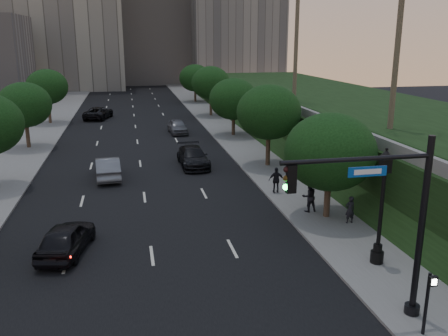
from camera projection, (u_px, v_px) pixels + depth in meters
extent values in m
plane|color=black|center=(159.00, 312.00, 18.25)|extent=(160.00, 160.00, 0.00)
cube|color=black|center=(138.00, 146.00, 46.62)|extent=(16.00, 140.00, 0.02)
cube|color=slate|center=(239.00, 141.00, 48.57)|extent=(4.50, 140.00, 0.15)
cube|color=slate|center=(28.00, 150.00, 44.63)|extent=(4.50, 140.00, 0.15)
cube|color=black|center=(356.00, 122.00, 48.44)|extent=(18.00, 90.00, 4.00)
cube|color=slate|center=(277.00, 101.00, 46.18)|extent=(0.35, 90.00, 0.70)
cube|color=gray|center=(58.00, 10.00, 98.34)|extent=(26.00, 20.00, 32.00)
cube|color=#9D9790|center=(153.00, 27.00, 112.44)|extent=(22.00, 18.00, 26.00)
cube|color=gray|center=(232.00, 4.00, 108.91)|extent=(20.00, 22.00, 36.00)
cylinder|color=#38281C|center=(327.00, 195.00, 27.42)|extent=(0.36, 0.36, 2.86)
ellipsoid|color=black|center=(330.00, 152.00, 26.74)|extent=(5.20, 5.20, 4.42)
cylinder|color=#38281C|center=(268.00, 148.00, 38.72)|extent=(0.36, 0.36, 3.21)
ellipsoid|color=black|center=(269.00, 112.00, 37.96)|extent=(5.20, 5.20, 4.42)
cylinder|color=#38281C|center=(233.00, 123.00, 51.06)|extent=(0.36, 0.36, 2.86)
ellipsoid|color=black|center=(233.00, 99.00, 50.38)|extent=(5.20, 5.20, 4.42)
cylinder|color=#38281C|center=(211.00, 105.00, 64.25)|extent=(0.36, 0.36, 3.21)
ellipsoid|color=black|center=(211.00, 83.00, 63.49)|extent=(5.20, 5.20, 4.42)
cylinder|color=#38281C|center=(195.00, 94.00, 78.48)|extent=(0.36, 0.36, 2.86)
ellipsoid|color=black|center=(195.00, 78.00, 77.80)|extent=(5.20, 5.20, 4.42)
cylinder|color=#38281C|center=(27.00, 133.00, 45.19)|extent=(0.36, 0.36, 2.99)
ellipsoid|color=black|center=(24.00, 105.00, 44.47)|extent=(5.00, 5.00, 4.25)
cylinder|color=#38281C|center=(49.00, 111.00, 58.39)|extent=(0.36, 0.36, 3.26)
ellipsoid|color=black|center=(47.00, 87.00, 57.61)|extent=(5.00, 5.00, 4.25)
cylinder|color=#4C4233|center=(398.00, 42.00, 32.23)|extent=(0.40, 0.40, 12.00)
cylinder|color=#4C4233|center=(297.00, 28.00, 46.74)|extent=(0.40, 0.40, 14.50)
cylinder|color=black|center=(421.00, 231.00, 17.05)|extent=(0.24, 0.24, 7.00)
cylinder|color=black|center=(412.00, 311.00, 17.90)|extent=(0.56, 0.56, 0.50)
cylinder|color=black|center=(357.00, 159.00, 15.79)|extent=(5.40, 0.16, 0.16)
cube|color=black|center=(291.00, 179.00, 15.49)|extent=(0.32, 0.22, 0.95)
sphere|color=black|center=(286.00, 169.00, 15.37)|extent=(0.20, 0.20, 0.20)
sphere|color=#3F2B0A|center=(286.00, 178.00, 15.45)|extent=(0.20, 0.20, 0.20)
sphere|color=#19F24C|center=(286.00, 187.00, 15.53)|extent=(0.20, 0.20, 0.20)
cube|color=#0D4DAC|center=(367.00, 172.00, 15.99)|extent=(1.40, 0.05, 0.35)
cylinder|color=black|center=(377.00, 258.00, 21.95)|extent=(0.60, 0.60, 0.70)
cylinder|color=black|center=(378.00, 248.00, 21.82)|extent=(0.40, 0.40, 0.40)
cylinder|color=black|center=(381.00, 209.00, 21.31)|extent=(0.18, 0.18, 3.60)
cube|color=black|center=(385.00, 165.00, 20.77)|extent=(0.42, 0.42, 0.70)
cone|color=black|center=(386.00, 154.00, 20.64)|extent=(0.64, 0.64, 0.35)
sphere|color=black|center=(387.00, 149.00, 20.59)|extent=(0.14, 0.14, 0.14)
cylinder|color=black|center=(426.00, 306.00, 16.38)|extent=(0.12, 0.12, 2.50)
cube|color=black|center=(433.00, 281.00, 15.94)|extent=(0.30, 0.14, 0.35)
cube|color=white|center=(434.00, 282.00, 15.86)|extent=(0.18, 0.02, 0.22)
imported|color=black|center=(66.00, 238.00, 23.09)|extent=(2.82, 4.95, 1.59)
imported|color=slate|center=(108.00, 168.00, 35.64)|extent=(2.08, 5.06, 1.63)
imported|color=black|center=(98.00, 113.00, 62.39)|extent=(4.08, 6.26, 1.60)
imported|color=black|center=(193.00, 157.00, 39.04)|extent=(2.36, 5.51, 1.58)
imported|color=#5A5D63|center=(177.00, 126.00, 52.78)|extent=(2.14, 4.70, 1.56)
imported|color=black|center=(350.00, 210.00, 26.53)|extent=(0.60, 0.42, 1.58)
imported|color=black|center=(309.00, 196.00, 28.29)|extent=(1.00, 0.82, 1.89)
imported|color=black|center=(276.00, 180.00, 31.81)|extent=(1.09, 0.61, 1.75)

